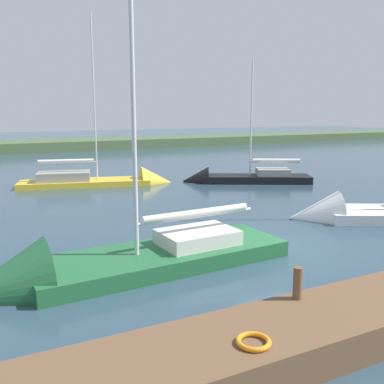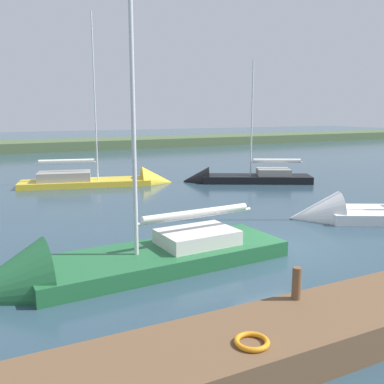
# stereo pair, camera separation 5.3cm
# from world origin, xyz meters

# --- Properties ---
(ground_plane) EXTENTS (200.00, 200.00, 0.00)m
(ground_plane) POSITION_xyz_m (0.00, 0.00, 0.00)
(ground_plane) COLOR #2D4756
(far_shoreline) EXTENTS (180.00, 8.00, 2.40)m
(far_shoreline) POSITION_xyz_m (0.00, -46.07, 0.00)
(far_shoreline) COLOR #4C603D
(far_shoreline) RESTS_ON ground_plane
(mooring_post_near) EXTENTS (0.21, 0.21, 0.75)m
(mooring_post_near) POSITION_xyz_m (3.41, 5.01, 1.15)
(mooring_post_near) COLOR brown
(mooring_post_near) RESTS_ON dock_pier
(life_ring_buoy) EXTENTS (0.66, 0.66, 0.10)m
(life_ring_buoy) POSITION_xyz_m (5.42, 6.17, 0.82)
(life_ring_buoy) COLOR orange
(life_ring_buoy) RESTS_ON dock_pier
(sailboat_far_right) EXTENTS (8.90, 6.01, 9.33)m
(sailboat_far_right) POSITION_xyz_m (-6.72, -13.28, 0.16)
(sailboat_far_right) COLOR black
(sailboat_far_right) RESTS_ON ground_plane
(sailboat_far_left) EXTENTS (10.42, 3.28, 11.24)m
(sailboat_far_left) POSITION_xyz_m (6.65, -0.17, 0.18)
(sailboat_far_left) COLOR #236638
(sailboat_far_left) RESTS_ON ground_plane
(sailboat_outer_mooring) EXTENTS (9.34, 6.57, 11.71)m
(sailboat_outer_mooring) POSITION_xyz_m (-6.43, -1.51, 0.15)
(sailboat_outer_mooring) COLOR white
(sailboat_outer_mooring) RESTS_ON ground_plane
(sailboat_behind_pier) EXTENTS (10.51, 4.77, 12.40)m
(sailboat_behind_pier) POSITION_xyz_m (1.59, -16.33, 0.11)
(sailboat_behind_pier) COLOR gold
(sailboat_behind_pier) RESTS_ON ground_plane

